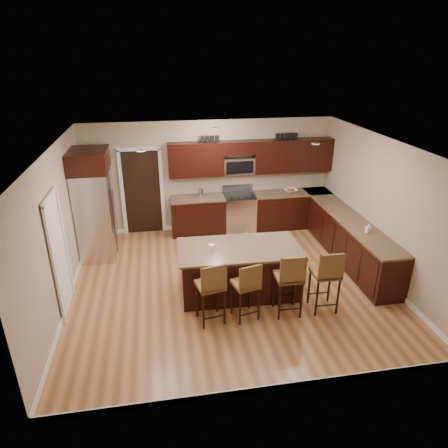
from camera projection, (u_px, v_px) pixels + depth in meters
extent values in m
plane|color=#A56D41|center=(230.00, 283.00, 7.81)|extent=(6.00, 6.00, 0.00)
plane|color=silver|center=(231.00, 146.00, 6.72)|extent=(6.00, 6.00, 0.00)
plane|color=tan|center=(210.00, 176.00, 9.75)|extent=(6.00, 0.00, 6.00)
plane|color=tan|center=(58.00, 231.00, 6.80)|extent=(0.00, 5.50, 5.50)
plane|color=tan|center=(383.00, 209.00, 7.73)|extent=(0.00, 5.50, 5.50)
cube|color=black|center=(198.00, 216.00, 9.79)|extent=(1.30, 0.60, 0.88)
cube|color=black|center=(291.00, 210.00, 10.16)|extent=(1.94, 0.60, 0.88)
cube|color=black|center=(351.00, 242.00, 8.48)|extent=(0.60, 3.35, 0.88)
cube|color=brown|center=(198.00, 198.00, 9.60)|extent=(1.30, 0.63, 0.04)
cube|color=brown|center=(292.00, 193.00, 9.97)|extent=(1.94, 0.63, 0.04)
cube|color=brown|center=(354.00, 222.00, 8.29)|extent=(0.63, 3.35, 0.04)
cube|color=black|center=(196.00, 160.00, 9.35)|extent=(1.30, 0.33, 0.80)
cube|color=black|center=(293.00, 155.00, 9.72)|extent=(1.94, 0.33, 0.80)
cube|color=black|center=(239.00, 147.00, 9.41)|extent=(0.76, 0.33, 0.30)
cube|color=silver|center=(239.00, 213.00, 9.94)|extent=(0.76, 0.64, 0.90)
cube|color=black|center=(239.00, 196.00, 9.76)|extent=(0.76, 0.60, 0.03)
cube|color=black|center=(242.00, 218.00, 9.67)|extent=(0.65, 0.01, 0.45)
cube|color=silver|center=(237.00, 188.00, 9.96)|extent=(0.76, 0.05, 0.18)
cube|color=silver|center=(239.00, 166.00, 9.61)|extent=(0.76, 0.31, 0.40)
cube|color=black|center=(142.00, 192.00, 9.61)|extent=(0.85, 0.03, 2.06)
cube|color=white|center=(59.00, 256.00, 6.66)|extent=(0.03, 0.80, 2.04)
cube|color=black|center=(239.00, 271.00, 7.37)|extent=(2.13, 1.11, 0.88)
cube|color=brown|center=(239.00, 249.00, 7.18)|extent=(2.24, 1.22, 0.04)
cube|color=black|center=(239.00, 289.00, 7.53)|extent=(2.05, 1.03, 0.09)
cube|color=brown|center=(210.00, 285.00, 6.46)|extent=(0.50, 0.50, 0.06)
cube|color=brown|center=(214.00, 279.00, 6.21)|extent=(0.42, 0.12, 0.45)
cylinder|color=black|center=(201.00, 311.00, 6.42)|extent=(0.04, 0.04, 0.66)
cylinder|color=black|center=(223.00, 309.00, 6.47)|extent=(0.04, 0.04, 0.66)
cylinder|color=black|center=(198.00, 298.00, 6.74)|extent=(0.04, 0.04, 0.66)
cylinder|color=black|center=(220.00, 296.00, 6.80)|extent=(0.04, 0.04, 0.66)
cube|color=brown|center=(245.00, 284.00, 6.57)|extent=(0.48, 0.48, 0.06)
cube|color=brown|center=(251.00, 278.00, 6.33)|extent=(0.40, 0.13, 0.43)
cylinder|color=black|center=(237.00, 308.00, 6.53)|extent=(0.03, 0.03, 0.62)
cylinder|color=black|center=(257.00, 306.00, 6.58)|extent=(0.03, 0.03, 0.62)
cylinder|color=black|center=(233.00, 296.00, 6.83)|extent=(0.03, 0.03, 0.62)
cylinder|color=black|center=(253.00, 294.00, 6.89)|extent=(0.03, 0.03, 0.62)
cube|color=brown|center=(289.00, 277.00, 6.66)|extent=(0.45, 0.45, 0.06)
cube|color=brown|center=(293.00, 271.00, 6.39)|extent=(0.44, 0.05, 0.47)
cylinder|color=black|center=(280.00, 303.00, 6.61)|extent=(0.04, 0.04, 0.68)
cylinder|color=black|center=(301.00, 300.00, 6.67)|extent=(0.04, 0.04, 0.68)
cylinder|color=black|center=(273.00, 290.00, 6.95)|extent=(0.04, 0.04, 0.68)
cylinder|color=black|center=(294.00, 288.00, 7.01)|extent=(0.04, 0.04, 0.68)
cube|color=silver|center=(96.00, 214.00, 8.50)|extent=(0.72, 0.96, 1.92)
cube|color=black|center=(113.00, 213.00, 8.56)|extent=(0.01, 0.02, 1.83)
cylinder|color=silver|center=(114.00, 211.00, 8.45)|extent=(0.02, 0.02, 0.86)
cylinder|color=silver|center=(114.00, 208.00, 8.60)|extent=(0.02, 0.02, 0.86)
cube|color=black|center=(88.00, 161.00, 8.03)|extent=(0.78, 1.02, 0.43)
cube|color=brown|center=(236.00, 243.00, 9.42)|extent=(0.98, 0.84, 0.01)
imported|color=silver|center=(291.00, 191.00, 9.94)|extent=(0.41, 0.41, 0.08)
imported|color=#B2B2B2|center=(368.00, 228.00, 7.73)|extent=(0.09, 0.09, 0.19)
cylinder|color=silver|center=(201.00, 193.00, 9.57)|extent=(0.12, 0.12, 0.21)
cylinder|color=silver|center=(201.00, 194.00, 9.58)|extent=(0.11, 0.11, 0.16)
cylinder|color=white|center=(212.00, 247.00, 7.08)|extent=(0.10, 0.10, 0.10)
cube|color=brown|center=(325.00, 273.00, 6.76)|extent=(0.45, 0.45, 0.06)
cube|color=brown|center=(331.00, 267.00, 6.49)|extent=(0.44, 0.05, 0.47)
cylinder|color=black|center=(317.00, 299.00, 6.71)|extent=(0.04, 0.04, 0.68)
cylinder|color=black|center=(338.00, 297.00, 6.77)|extent=(0.04, 0.04, 0.68)
cylinder|color=black|center=(309.00, 287.00, 7.05)|extent=(0.04, 0.04, 0.68)
cylinder|color=black|center=(329.00, 285.00, 7.11)|extent=(0.04, 0.04, 0.68)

